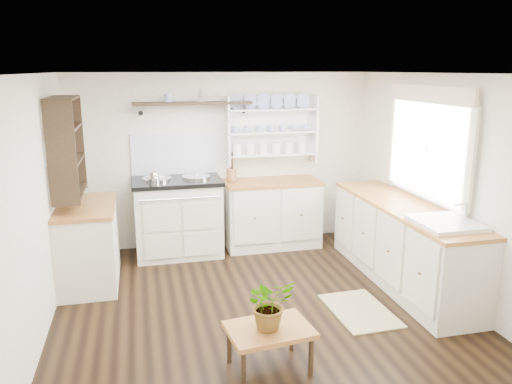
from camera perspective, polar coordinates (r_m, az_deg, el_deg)
floor at (r=5.30m, az=-0.01°, el=-12.30°), size 4.00×3.80×0.01m
wall_back at (r=6.73m, az=-3.77°, el=3.66°), size 4.00×0.02×2.30m
wall_right at (r=5.70m, az=19.95°, el=0.99°), size 0.02×3.80×2.30m
wall_left at (r=4.86m, az=-23.60°, el=-1.47°), size 0.02×3.80×2.30m
ceiling at (r=4.76m, az=-0.01°, el=13.40°), size 4.00×3.80×0.01m
window at (r=5.72m, az=19.05°, el=5.34°), size 0.08×1.55×1.22m
aga_cooker at (r=6.48m, az=-8.89°, el=-2.74°), size 1.11×0.77×1.02m
back_cabinets at (r=6.73m, az=1.80°, el=-2.35°), size 1.27×0.63×0.90m
right_cabinets at (r=5.81m, az=16.37°, el=-5.58°), size 0.62×2.43×0.90m
belfast_sink at (r=5.11m, az=20.76°, el=-4.60°), size 0.55×0.60×0.45m
left_cabinets at (r=5.87m, az=-18.60°, el=-5.55°), size 0.62×1.13×0.90m
plate_rack at (r=6.77m, az=1.70°, el=7.22°), size 1.20×0.22×0.90m
high_shelf at (r=6.46m, az=-7.25°, el=9.95°), size 1.50×0.29×0.16m
left_shelving at (r=5.63m, az=-20.87°, el=4.92°), size 0.28×0.80×1.05m
kettle at (r=6.22m, az=-11.54°, el=1.44°), size 0.16×0.16×0.20m
utensil_crock at (r=6.56m, az=-2.83°, el=1.96°), size 0.13×0.13×0.15m
center_table at (r=4.10m, az=1.54°, el=-15.78°), size 0.71×0.54×0.36m
potted_plant at (r=3.98m, az=1.56°, el=-12.62°), size 0.43×0.39×0.41m
floor_rug at (r=5.19m, az=11.77°, el=-13.13°), size 0.58×0.87×0.02m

